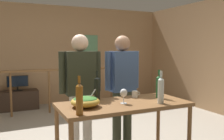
{
  "coord_description": "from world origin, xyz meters",
  "views": [
    {
      "loc": [
        -1.39,
        -3.17,
        1.46
      ],
      "look_at": [
        -0.07,
        -0.35,
        1.17
      ],
      "focal_mm": 39.17,
      "sensor_mm": 36.0,
      "label": 1
    }
  ],
  "objects_px": {
    "wine_glass": "(124,93)",
    "wine_bottle_dark": "(97,88)",
    "salad_bowl": "(85,101)",
    "flat_screen_tv": "(18,82)",
    "mug_white": "(135,94)",
    "person_standing_left": "(80,84)",
    "tv_console": "(18,100)",
    "person_standing_right": "(122,82)",
    "framed_picture": "(87,46)",
    "wine_bottle_green": "(159,86)",
    "stair_railing": "(57,82)",
    "serving_table": "(124,109)",
    "wine_bottle_clear": "(161,90)",
    "wine_bottle_amber": "(79,98)"
  },
  "relations": [
    {
      "from": "wine_glass",
      "to": "wine_bottle_dark",
      "type": "height_order",
      "value": "wine_bottle_dark"
    },
    {
      "from": "salad_bowl",
      "to": "wine_glass",
      "type": "relative_size",
      "value": 1.85
    },
    {
      "from": "flat_screen_tv",
      "to": "wine_glass",
      "type": "relative_size",
      "value": 2.72
    },
    {
      "from": "mug_white",
      "to": "person_standing_left",
      "type": "height_order",
      "value": "person_standing_left"
    },
    {
      "from": "tv_console",
      "to": "wine_bottle_dark",
      "type": "bearing_deg",
      "value": -78.17
    },
    {
      "from": "person_standing_right",
      "to": "wine_bottle_dark",
      "type": "bearing_deg",
      "value": 33.53
    },
    {
      "from": "wine_bottle_dark",
      "to": "person_standing_right",
      "type": "bearing_deg",
      "value": 35.99
    },
    {
      "from": "framed_picture",
      "to": "wine_bottle_green",
      "type": "bearing_deg",
      "value": -95.55
    },
    {
      "from": "stair_railing",
      "to": "person_standing_left",
      "type": "distance_m",
      "value": 2.34
    },
    {
      "from": "tv_console",
      "to": "serving_table",
      "type": "relative_size",
      "value": 0.59
    },
    {
      "from": "wine_bottle_dark",
      "to": "person_standing_left",
      "type": "relative_size",
      "value": 0.22
    },
    {
      "from": "stair_railing",
      "to": "wine_bottle_green",
      "type": "xyz_separation_m",
      "value": [
        0.67,
        -2.91,
        0.29
      ]
    },
    {
      "from": "wine_bottle_clear",
      "to": "wine_bottle_green",
      "type": "relative_size",
      "value": 1.04
    },
    {
      "from": "wine_glass",
      "to": "person_standing_right",
      "type": "relative_size",
      "value": 0.11
    },
    {
      "from": "flat_screen_tv",
      "to": "wine_bottle_green",
      "type": "xyz_separation_m",
      "value": [
        1.46,
        -3.48,
        0.3
      ]
    },
    {
      "from": "salad_bowl",
      "to": "wine_bottle_green",
      "type": "bearing_deg",
      "value": 3.26
    },
    {
      "from": "serving_table",
      "to": "wine_glass",
      "type": "relative_size",
      "value": 8.82
    },
    {
      "from": "framed_picture",
      "to": "person_standing_left",
      "type": "xyz_separation_m",
      "value": [
        -1.22,
        -3.2,
        -0.54
      ]
    },
    {
      "from": "wine_bottle_amber",
      "to": "wine_bottle_green",
      "type": "bearing_deg",
      "value": 15.98
    },
    {
      "from": "stair_railing",
      "to": "wine_bottle_dark",
      "type": "xyz_separation_m",
      "value": [
        -0.1,
        -2.71,
        0.29
      ]
    },
    {
      "from": "wine_bottle_clear",
      "to": "wine_glass",
      "type": "bearing_deg",
      "value": 156.27
    },
    {
      "from": "framed_picture",
      "to": "wine_bottle_clear",
      "type": "xyz_separation_m",
      "value": [
        -0.54,
        -4.07,
        -0.53
      ]
    },
    {
      "from": "person_standing_right",
      "to": "tv_console",
      "type": "bearing_deg",
      "value": -69.24
    },
    {
      "from": "salad_bowl",
      "to": "wine_bottle_amber",
      "type": "bearing_deg",
      "value": -118.95
    },
    {
      "from": "tv_console",
      "to": "person_standing_left",
      "type": "distance_m",
      "value": 3.06
    },
    {
      "from": "tv_console",
      "to": "person_standing_right",
      "type": "relative_size",
      "value": 0.55
    },
    {
      "from": "salad_bowl",
      "to": "mug_white",
      "type": "bearing_deg",
      "value": 15.73
    },
    {
      "from": "salad_bowl",
      "to": "mug_white",
      "type": "xyz_separation_m",
      "value": [
        0.75,
        0.21,
        -0.02
      ]
    },
    {
      "from": "tv_console",
      "to": "wine_bottle_green",
      "type": "relative_size",
      "value": 2.48
    },
    {
      "from": "wine_bottle_green",
      "to": "person_standing_left",
      "type": "xyz_separation_m",
      "value": [
        -0.85,
        0.6,
        -0.0
      ]
    },
    {
      "from": "framed_picture",
      "to": "wine_bottle_amber",
      "type": "distance_m",
      "value": 4.44
    },
    {
      "from": "wine_bottle_dark",
      "to": "tv_console",
      "type": "bearing_deg",
      "value": 101.83
    },
    {
      "from": "wine_bottle_dark",
      "to": "person_standing_left",
      "type": "distance_m",
      "value": 0.41
    },
    {
      "from": "framed_picture",
      "to": "wine_bottle_amber",
      "type": "xyz_separation_m",
      "value": [
        -1.53,
        -4.14,
        -0.53
      ]
    },
    {
      "from": "salad_bowl",
      "to": "wine_bottle_dark",
      "type": "relative_size",
      "value": 0.88
    },
    {
      "from": "wine_bottle_green",
      "to": "serving_table",
      "type": "bearing_deg",
      "value": -174.43
    },
    {
      "from": "serving_table",
      "to": "salad_bowl",
      "type": "height_order",
      "value": "salad_bowl"
    },
    {
      "from": "person_standing_right",
      "to": "serving_table",
      "type": "bearing_deg",
      "value": 61.55
    },
    {
      "from": "stair_railing",
      "to": "person_standing_right",
      "type": "distance_m",
      "value": 2.37
    },
    {
      "from": "wine_glass",
      "to": "wine_bottle_amber",
      "type": "height_order",
      "value": "wine_bottle_amber"
    },
    {
      "from": "salad_bowl",
      "to": "tv_console",
      "type": "bearing_deg",
      "value": 97.23
    },
    {
      "from": "stair_railing",
      "to": "wine_glass",
      "type": "height_order",
      "value": "stair_railing"
    },
    {
      "from": "stair_railing",
      "to": "person_standing_left",
      "type": "height_order",
      "value": "person_standing_left"
    },
    {
      "from": "wine_glass",
      "to": "person_standing_left",
      "type": "height_order",
      "value": "person_standing_left"
    },
    {
      "from": "stair_railing",
      "to": "serving_table",
      "type": "bearing_deg",
      "value": -87.46
    },
    {
      "from": "framed_picture",
      "to": "serving_table",
      "type": "bearing_deg",
      "value": -103.21
    },
    {
      "from": "tv_console",
      "to": "wine_bottle_amber",
      "type": "relative_size",
      "value": 2.38
    },
    {
      "from": "salad_bowl",
      "to": "wine_glass",
      "type": "bearing_deg",
      "value": -4.67
    },
    {
      "from": "framed_picture",
      "to": "person_standing_left",
      "type": "height_order",
      "value": "framed_picture"
    },
    {
      "from": "flat_screen_tv",
      "to": "serving_table",
      "type": "distance_m",
      "value": 3.65
    }
  ]
}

